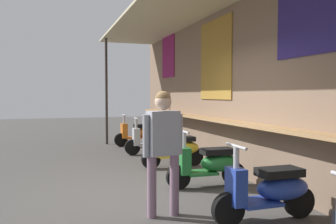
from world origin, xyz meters
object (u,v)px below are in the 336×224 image
object	(u,v)px
scooter_silver	(154,139)
scooter_blue	(271,190)
scooter_orange	(140,133)
scooter_green	(211,164)
shopper_browsing	(163,140)
scooter_yellow	(177,149)

from	to	relation	value
scooter_silver	scooter_blue	bearing A→B (deg)	92.23
scooter_silver	scooter_orange	bearing A→B (deg)	-87.77
scooter_silver	scooter_blue	distance (m)	5.02
scooter_silver	scooter_blue	world-z (taller)	same
scooter_orange	scooter_blue	world-z (taller)	same
scooter_green	scooter_blue	size ratio (longest dim) A/B	1.00
scooter_silver	shopper_browsing	bearing A→B (deg)	77.04
scooter_silver	scooter_green	world-z (taller)	same
scooter_yellow	scooter_orange	bearing A→B (deg)	-91.52
scooter_yellow	scooter_green	size ratio (longest dim) A/B	1.00
scooter_silver	scooter_blue	size ratio (longest dim) A/B	1.00
scooter_blue	scooter_orange	bearing A→B (deg)	-88.46
shopper_browsing	scooter_blue	bearing A→B (deg)	-124.20
scooter_green	shopper_browsing	bearing A→B (deg)	44.53
scooter_silver	scooter_green	distance (m)	3.37
scooter_orange	shopper_browsing	bearing A→B (deg)	76.81
scooter_blue	scooter_silver	bearing A→B (deg)	-88.46
scooter_blue	shopper_browsing	distance (m)	1.46
scooter_yellow	scooter_green	world-z (taller)	same
scooter_orange	scooter_blue	bearing A→B (deg)	88.14
scooter_yellow	scooter_blue	xyz separation A→B (m)	(3.33, -0.00, 0.00)
scooter_yellow	scooter_blue	world-z (taller)	same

